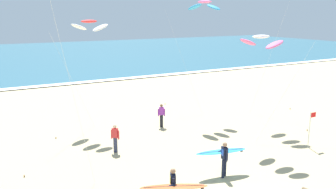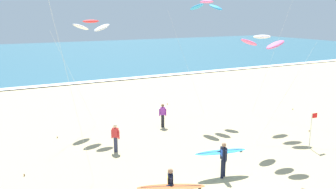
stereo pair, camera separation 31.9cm
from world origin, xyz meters
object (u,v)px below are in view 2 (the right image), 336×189
at_px(surfer_trailing, 222,154).
at_px(bystander_red_top, 115,138).
at_px(surfer_lead, 171,187).
at_px(kite_arc_rose_close, 206,5).
at_px(kite_arc_ivory_distant, 262,41).
at_px(bystander_purple_top, 163,115).
at_px(kite_arc_scarlet_low, 91,25).
at_px(lifeguard_flag, 312,127).

relative_size(surfer_trailing, bystander_red_top, 1.66).
relative_size(surfer_lead, kite_arc_rose_close, 0.30).
height_order(kite_arc_ivory_distant, bystander_red_top, kite_arc_ivory_distant).
height_order(surfer_lead, bystander_purple_top, surfer_lead).
distance_m(surfer_lead, kite_arc_rose_close, 15.53).
xyz_separation_m(kite_arc_scarlet_low, bystander_purple_top, (3.96, -2.35, -5.94)).
distance_m(kite_arc_rose_close, bystander_red_top, 11.79).
bearing_deg(surfer_trailing, kite_arc_scarlet_low, 106.17).
xyz_separation_m(kite_arc_rose_close, bystander_purple_top, (-4.09, -1.15, -7.24)).
bearing_deg(bystander_red_top, bystander_purple_top, 32.58).
bearing_deg(lifeguard_flag, kite_arc_scarlet_low, 134.42).
bearing_deg(kite_arc_rose_close, bystander_red_top, -155.06).
bearing_deg(surfer_trailing, bystander_red_top, 123.04).
bearing_deg(bystander_purple_top, lifeguard_flag, -52.90).
relative_size(kite_arc_scarlet_low, lifeguard_flag, 3.39).
bearing_deg(lifeguard_flag, surfer_lead, -167.75).
bearing_deg(bystander_red_top, kite_arc_ivory_distant, -20.84).
bearing_deg(kite_arc_ivory_distant, surfer_lead, -152.89).
height_order(surfer_trailing, kite_arc_ivory_distant, kite_arc_ivory_distant).
xyz_separation_m(surfer_trailing, kite_arc_rose_close, (5.06, 9.11, 7.00)).
bearing_deg(surfer_trailing, lifeguard_flag, 4.62).
bearing_deg(bystander_red_top, kite_arc_scarlet_low, 85.70).
xyz_separation_m(surfer_lead, bystander_purple_top, (4.60, 9.65, -0.24)).
relative_size(bystander_purple_top, bystander_red_top, 1.00).
bearing_deg(kite_arc_rose_close, kite_arc_ivory_distant, -97.37).
bearing_deg(kite_arc_scarlet_low, surfer_lead, -93.04).
distance_m(surfer_lead, surfer_trailing, 4.00).
bearing_deg(bystander_purple_top, bystander_red_top, -147.42).
distance_m(surfer_lead, lifeguard_flag, 10.46).
height_order(surfer_trailing, kite_arc_rose_close, kite_arc_rose_close).
xyz_separation_m(surfer_trailing, kite_arc_scarlet_low, (-2.99, 10.31, 5.69)).
bearing_deg(lifeguard_flag, bystander_purple_top, 127.10).
height_order(surfer_trailing, bystander_purple_top, surfer_trailing).
height_order(surfer_lead, kite_arc_rose_close, kite_arc_rose_close).
bearing_deg(kite_arc_rose_close, surfer_trailing, -119.05).
bearing_deg(bystander_purple_top, kite_arc_scarlet_low, 149.36).
height_order(surfer_trailing, lifeguard_flag, lifeguard_flag).
height_order(bystander_purple_top, lifeguard_flag, lifeguard_flag).
xyz_separation_m(bystander_purple_top, bystander_red_top, (-4.35, -2.78, 0.00)).
bearing_deg(bystander_purple_top, kite_arc_rose_close, 15.65).
height_order(kite_arc_rose_close, lifeguard_flag, kite_arc_rose_close).
distance_m(surfer_trailing, kite_arc_ivory_distant, 6.88).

